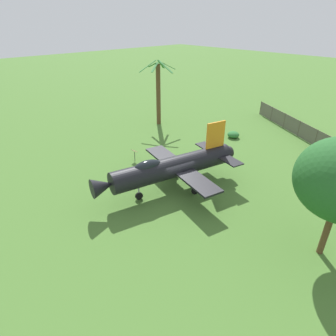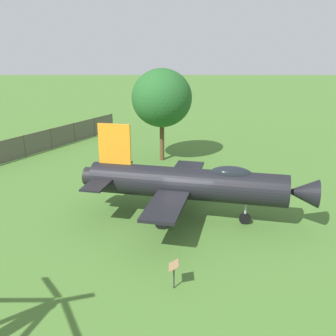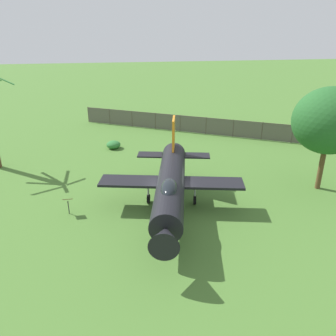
{
  "view_description": "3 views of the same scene",
  "coord_description": "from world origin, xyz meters",
  "views": [
    {
      "loc": [
        -14.25,
        13.74,
        12.52
      ],
      "look_at": [
        -0.15,
        0.78,
        2.26
      ],
      "focal_mm": 30.17,
      "sensor_mm": 36.0,
      "label": 1
    },
    {
      "loc": [
        19.35,
        -0.94,
        9.13
      ],
      "look_at": [
        -0.84,
        -1.0,
        2.61
      ],
      "focal_mm": 41.47,
      "sensor_mm": 36.0,
      "label": 2
    },
    {
      "loc": [
        3.3,
        18.48,
        10.86
      ],
      "look_at": [
        0.05,
        -0.74,
        2.69
      ],
      "focal_mm": 35.99,
      "sensor_mm": 36.0,
      "label": 3
    }
  ],
  "objects": [
    {
      "name": "info_plaque",
      "position": [
        6.37,
        -0.75,
        0.85
      ],
      "size": [
        0.61,
        0.4,
        1.14
      ],
      "color": "#333333",
      "rests_on": "ground_plane"
    },
    {
      "name": "shade_tree",
      "position": [
        -11.15,
        -1.52,
        5.03
      ],
      "size": [
        5.04,
        4.72,
        7.32
      ],
      "color": "brown",
      "rests_on": "ground_plane"
    },
    {
      "name": "ground_plane",
      "position": [
        0.0,
        0.0,
        0.0
      ],
      "size": [
        200.0,
        200.0,
        0.0
      ],
      "primitive_type": "plane",
      "color": "#47722D"
    },
    {
      "name": "display_jet",
      "position": [
        0.08,
        0.37,
        2.05
      ],
      "size": [
        9.23,
        12.38,
        5.06
      ],
      "rotation": [
        0.0,
        0.0,
        1.35
      ],
      "color": "black",
      "rests_on": "ground_plane"
    }
  ]
}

